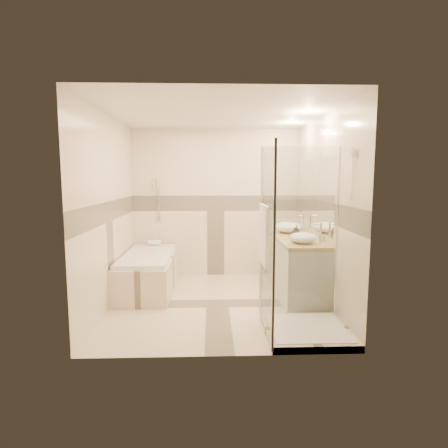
{
  "coord_description": "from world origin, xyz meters",
  "views": [
    {
      "loc": [
        -0.08,
        -4.87,
        1.69
      ],
      "look_at": [
        0.1,
        0.25,
        1.05
      ],
      "focal_mm": 30.0,
      "sensor_mm": 36.0,
      "label": 1
    }
  ],
  "objects_px": {
    "vanity": "(296,267)",
    "amenity_bottle_b": "(294,232)",
    "shower_enclosure": "(295,288)",
    "vessel_sink_far": "(303,238)",
    "amenity_bottle_a": "(296,232)",
    "bathtub": "(148,270)",
    "vessel_sink_near": "(288,227)"
  },
  "relations": [
    {
      "from": "vessel_sink_near",
      "to": "vessel_sink_far",
      "type": "xyz_separation_m",
      "value": [
        0.0,
        -0.93,
        -0.01
      ]
    },
    {
      "from": "shower_enclosure",
      "to": "amenity_bottle_a",
      "type": "bearing_deg",
      "value": 77.18
    },
    {
      "from": "bathtub",
      "to": "vessel_sink_far",
      "type": "bearing_deg",
      "value": -21.03
    },
    {
      "from": "vessel_sink_far",
      "to": "amenity_bottle_a",
      "type": "xyz_separation_m",
      "value": [
        0.0,
        0.4,
        0.02
      ]
    },
    {
      "from": "vessel_sink_near",
      "to": "vessel_sink_far",
      "type": "relative_size",
      "value": 1.19
    },
    {
      "from": "vanity",
      "to": "bathtub",
      "type": "bearing_deg",
      "value": 170.75
    },
    {
      "from": "amenity_bottle_a",
      "to": "amenity_bottle_b",
      "type": "bearing_deg",
      "value": 90.0
    },
    {
      "from": "vessel_sink_far",
      "to": "amenity_bottle_a",
      "type": "height_order",
      "value": "amenity_bottle_a"
    },
    {
      "from": "bathtub",
      "to": "amenity_bottle_b",
      "type": "height_order",
      "value": "amenity_bottle_b"
    },
    {
      "from": "bathtub",
      "to": "shower_enclosure",
      "type": "bearing_deg",
      "value": -41.1
    },
    {
      "from": "vanity",
      "to": "amenity_bottle_b",
      "type": "bearing_deg",
      "value": 114.39
    },
    {
      "from": "vanity",
      "to": "shower_enclosure",
      "type": "height_order",
      "value": "shower_enclosure"
    },
    {
      "from": "shower_enclosure",
      "to": "vessel_sink_near",
      "type": "distance_m",
      "value": 1.8
    },
    {
      "from": "vessel_sink_far",
      "to": "amenity_bottle_a",
      "type": "bearing_deg",
      "value": 90.0
    },
    {
      "from": "shower_enclosure",
      "to": "vessel_sink_far",
      "type": "relative_size",
      "value": 5.77
    },
    {
      "from": "vanity",
      "to": "amenity_bottle_b",
      "type": "xyz_separation_m",
      "value": [
        -0.02,
        0.04,
        0.49
      ]
    },
    {
      "from": "amenity_bottle_b",
      "to": "vessel_sink_far",
      "type": "bearing_deg",
      "value": -90.0
    },
    {
      "from": "bathtub",
      "to": "amenity_bottle_a",
      "type": "bearing_deg",
      "value": -11.22
    },
    {
      "from": "vessel_sink_near",
      "to": "amenity_bottle_a",
      "type": "xyz_separation_m",
      "value": [
        0.0,
        -0.53,
        0.01
      ]
    },
    {
      "from": "vanity",
      "to": "shower_enclosure",
      "type": "relative_size",
      "value": 0.79
    },
    {
      "from": "vanity",
      "to": "vessel_sink_far",
      "type": "bearing_deg",
      "value": -92.44
    },
    {
      "from": "shower_enclosure",
      "to": "amenity_bottle_a",
      "type": "distance_m",
      "value": 1.3
    },
    {
      "from": "vanity",
      "to": "vessel_sink_near",
      "type": "bearing_deg",
      "value": 92.49
    },
    {
      "from": "vessel_sink_far",
      "to": "amenity_bottle_b",
      "type": "xyz_separation_m",
      "value": [
        0.0,
        0.51,
        -0.0
      ]
    },
    {
      "from": "vessel_sink_near",
      "to": "amenity_bottle_b",
      "type": "bearing_deg",
      "value": -90.0
    },
    {
      "from": "vessel_sink_near",
      "to": "amenity_bottle_b",
      "type": "xyz_separation_m",
      "value": [
        0.0,
        -0.41,
        -0.02
      ]
    },
    {
      "from": "bathtub",
      "to": "amenity_bottle_a",
      "type": "height_order",
      "value": "amenity_bottle_a"
    },
    {
      "from": "bathtub",
      "to": "shower_enclosure",
      "type": "xyz_separation_m",
      "value": [
        1.86,
        -1.62,
        0.2
      ]
    },
    {
      "from": "amenity_bottle_b",
      "to": "vanity",
      "type": "bearing_deg",
      "value": -65.61
    },
    {
      "from": "vanity",
      "to": "shower_enclosure",
      "type": "bearing_deg",
      "value": -102.97
    },
    {
      "from": "bathtub",
      "to": "amenity_bottle_a",
      "type": "distance_m",
      "value": 2.26
    },
    {
      "from": "shower_enclosure",
      "to": "amenity_bottle_b",
      "type": "bearing_deg",
      "value": 78.28
    }
  ]
}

